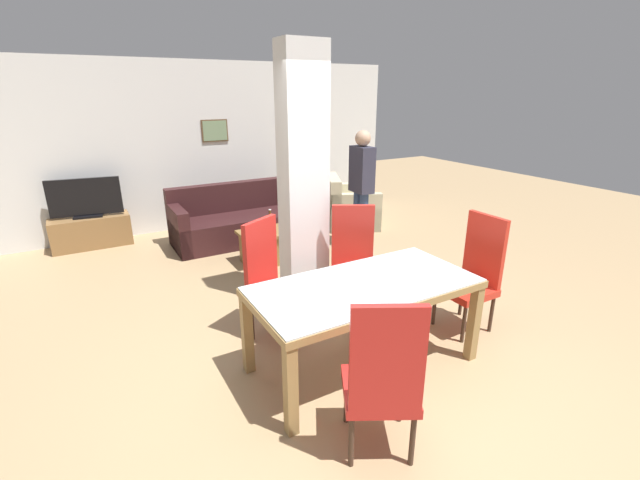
{
  "coord_description": "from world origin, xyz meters",
  "views": [
    {
      "loc": [
        -1.88,
        -2.54,
        2.25
      ],
      "look_at": [
        0.0,
        0.73,
        0.92
      ],
      "focal_mm": 24.0,
      "sensor_mm": 36.0,
      "label": 1
    }
  ],
  "objects_px": {
    "armchair": "(349,208)",
    "bottle": "(270,220)",
    "coffee_table": "(265,247)",
    "floor_lamp": "(317,139)",
    "dining_chair_far_left": "(271,278)",
    "sofa": "(241,221)",
    "tv_stand": "(92,232)",
    "tv_screen": "(85,199)",
    "dining_chair_head_right": "(474,272)",
    "dining_chair_far_right": "(353,260)",
    "standing_person": "(362,181)",
    "dining_chair_near_left": "(383,378)",
    "dining_table": "(364,300)"
  },
  "relations": [
    {
      "from": "dining_table",
      "to": "tv_screen",
      "type": "relative_size",
      "value": 1.91
    },
    {
      "from": "armchair",
      "to": "tv_stand",
      "type": "xyz_separation_m",
      "value": [
        -3.97,
        1.01,
        -0.06
      ]
    },
    {
      "from": "coffee_table",
      "to": "tv_screen",
      "type": "relative_size",
      "value": 0.68
    },
    {
      "from": "dining_chair_far_left",
      "to": "dining_chair_head_right",
      "type": "distance_m",
      "value": 1.96
    },
    {
      "from": "bottle",
      "to": "standing_person",
      "type": "height_order",
      "value": "standing_person"
    },
    {
      "from": "sofa",
      "to": "floor_lamp",
      "type": "bearing_deg",
      "value": -158.45
    },
    {
      "from": "bottle",
      "to": "tv_stand",
      "type": "distance_m",
      "value": 2.8
    },
    {
      "from": "dining_chair_far_left",
      "to": "standing_person",
      "type": "bearing_deg",
      "value": -171.8
    },
    {
      "from": "dining_chair_far_left",
      "to": "floor_lamp",
      "type": "xyz_separation_m",
      "value": [
        2.47,
        3.48,
        0.82
      ]
    },
    {
      "from": "tv_stand",
      "to": "coffee_table",
      "type": "bearing_deg",
      "value": -43.15
    },
    {
      "from": "dining_chair_far_left",
      "to": "floor_lamp",
      "type": "height_order",
      "value": "floor_lamp"
    },
    {
      "from": "dining_table",
      "to": "armchair",
      "type": "distance_m",
      "value": 4.07
    },
    {
      "from": "dining_chair_head_right",
      "to": "dining_chair_far_right",
      "type": "relative_size",
      "value": 1.0
    },
    {
      "from": "dining_chair_head_right",
      "to": "tv_stand",
      "type": "bearing_deg",
      "value": 35.08
    },
    {
      "from": "dining_chair_far_left",
      "to": "coffee_table",
      "type": "distance_m",
      "value": 1.87
    },
    {
      "from": "tv_stand",
      "to": "floor_lamp",
      "type": "bearing_deg",
      "value": -1.77
    },
    {
      "from": "dining_chair_head_right",
      "to": "standing_person",
      "type": "xyz_separation_m",
      "value": [
        0.4,
        2.48,
        0.41
      ]
    },
    {
      "from": "bottle",
      "to": "floor_lamp",
      "type": "bearing_deg",
      "value": 44.39
    },
    {
      "from": "coffee_table",
      "to": "floor_lamp",
      "type": "height_order",
      "value": "floor_lamp"
    },
    {
      "from": "dining_chair_far_left",
      "to": "bottle",
      "type": "xyz_separation_m",
      "value": [
        0.8,
        1.85,
        -0.04
      ]
    },
    {
      "from": "tv_stand",
      "to": "tv_screen",
      "type": "distance_m",
      "value": 0.51
    },
    {
      "from": "sofa",
      "to": "floor_lamp",
      "type": "xyz_separation_m",
      "value": [
        1.76,
        0.69,
        1.11
      ]
    },
    {
      "from": "tv_stand",
      "to": "standing_person",
      "type": "height_order",
      "value": "standing_person"
    },
    {
      "from": "dining_chair_far_left",
      "to": "sofa",
      "type": "relative_size",
      "value": 0.54
    },
    {
      "from": "tv_screen",
      "to": "sofa",
      "type": "bearing_deg",
      "value": 166.67
    },
    {
      "from": "dining_chair_head_right",
      "to": "armchair",
      "type": "height_order",
      "value": "dining_chair_head_right"
    },
    {
      "from": "floor_lamp",
      "to": "dining_chair_near_left",
      "type": "bearing_deg",
      "value": -115.53
    },
    {
      "from": "dining_chair_head_right",
      "to": "armchair",
      "type": "relative_size",
      "value": 0.94
    },
    {
      "from": "dining_chair_far_left",
      "to": "dining_chair_far_right",
      "type": "height_order",
      "value": "same"
    },
    {
      "from": "tv_stand",
      "to": "floor_lamp",
      "type": "distance_m",
      "value": 4.0
    },
    {
      "from": "standing_person",
      "to": "bottle",
      "type": "bearing_deg",
      "value": 83.95
    },
    {
      "from": "tv_screen",
      "to": "armchair",
      "type": "bearing_deg",
      "value": 173.87
    },
    {
      "from": "dining_chair_far_right",
      "to": "floor_lamp",
      "type": "height_order",
      "value": "floor_lamp"
    },
    {
      "from": "tv_screen",
      "to": "dining_chair_near_left",
      "type": "bearing_deg",
      "value": 112.48
    },
    {
      "from": "armchair",
      "to": "bottle",
      "type": "relative_size",
      "value": 4.69
    },
    {
      "from": "dining_chair_head_right",
      "to": "tv_screen",
      "type": "height_order",
      "value": "dining_chair_head_right"
    },
    {
      "from": "armchair",
      "to": "dining_chair_far_left",
      "type": "bearing_deg",
      "value": -19.77
    },
    {
      "from": "tv_stand",
      "to": "tv_screen",
      "type": "xyz_separation_m",
      "value": [
        0.0,
        0.0,
        0.51
      ]
    },
    {
      "from": "dining_chair_far_right",
      "to": "standing_person",
      "type": "bearing_deg",
      "value": -98.53
    },
    {
      "from": "dining_chair_far_left",
      "to": "dining_chair_near_left",
      "type": "bearing_deg",
      "value": 61.2
    },
    {
      "from": "tv_stand",
      "to": "dining_chair_far_right",
      "type": "bearing_deg",
      "value": -57.59
    },
    {
      "from": "dining_chair_near_left",
      "to": "dining_table",
      "type": "bearing_deg",
      "value": 90.0
    },
    {
      "from": "dining_table",
      "to": "sofa",
      "type": "distance_m",
      "value": 3.65
    },
    {
      "from": "dining_table",
      "to": "floor_lamp",
      "type": "xyz_separation_m",
      "value": [
        2.0,
        4.32,
        0.79
      ]
    },
    {
      "from": "dining_chair_near_left",
      "to": "floor_lamp",
      "type": "height_order",
      "value": "floor_lamp"
    },
    {
      "from": "sofa",
      "to": "armchair",
      "type": "distance_m",
      "value": 1.91
    },
    {
      "from": "dining_chair_far_left",
      "to": "armchair",
      "type": "relative_size",
      "value": 0.94
    },
    {
      "from": "dining_chair_far_right",
      "to": "tv_screen",
      "type": "xyz_separation_m",
      "value": [
        -2.28,
        3.6,
        0.16
      ]
    },
    {
      "from": "dining_chair_far_right",
      "to": "sofa",
      "type": "bearing_deg",
      "value": -56.85
    },
    {
      "from": "dining_chair_head_right",
      "to": "dining_chair_far_right",
      "type": "xyz_separation_m",
      "value": [
        -0.84,
        0.85,
        0.0
      ]
    }
  ]
}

